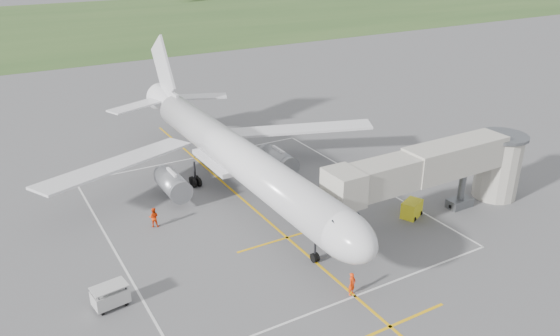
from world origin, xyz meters
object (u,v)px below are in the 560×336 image
airliner (233,154)px  ramp_worker_nose (352,284)px  baggage_cart (110,296)px  ramp_worker_wing (154,217)px  gpu_unit (412,209)px  jet_bridge (448,168)px

airliner → ramp_worker_nose: size_ratio=25.00×
baggage_cart → ramp_worker_wing: 11.92m
gpu_unit → baggage_cart: 28.63m
jet_bridge → baggage_cart: size_ratio=8.72×
jet_bridge → ramp_worker_wing: 28.11m
airliner → gpu_unit: airliner is taller
gpu_unit → ramp_worker_wing: ramp_worker_wing is taller
airliner → baggage_cart: (-16.18, -12.70, -3.50)m
airliner → ramp_worker_wing: 10.59m
gpu_unit → baggage_cart: (-28.62, 0.64, 0.10)m
baggage_cart → ramp_worker_nose: size_ratio=1.44×
baggage_cart → ramp_worker_nose: (16.10, -7.70, 0.04)m
ramp_worker_nose → ramp_worker_wing: bearing=100.5°
jet_bridge → ramp_worker_nose: size_ratio=12.51×
gpu_unit → ramp_worker_nose: (-12.52, -7.06, 0.14)m
jet_bridge → baggage_cart: (-31.90, 1.55, -3.85)m
airliner → jet_bridge: size_ratio=2.00×
jet_bridge → ramp_worker_nose: bearing=-158.7°
ramp_worker_nose → ramp_worker_wing: size_ratio=0.98×
ramp_worker_wing → jet_bridge: bearing=-177.5°
gpu_unit → baggage_cart: baggage_cart is taller
jet_bridge → ramp_worker_nose: 17.37m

